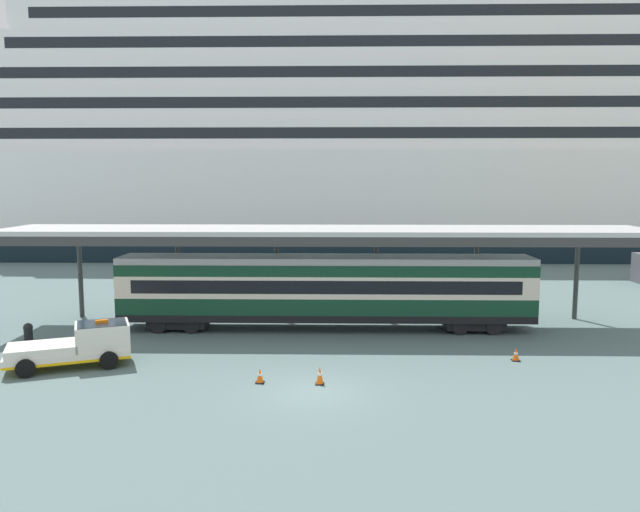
% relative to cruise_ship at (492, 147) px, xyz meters
% --- Properties ---
extents(ground_plane, '(400.00, 400.00, 0.00)m').
position_rel_cruise_ship_xyz_m(ground_plane, '(-19.73, -51.50, -12.23)').
color(ground_plane, slate).
extents(cruise_ship, '(135.18, 26.97, 36.82)m').
position_rel_cruise_ship_xyz_m(cruise_ship, '(0.00, 0.00, 0.00)').
color(cruise_ship, black).
rests_on(cruise_ship, ground).
extents(platform_canopy, '(35.81, 5.60, 5.63)m').
position_rel_cruise_ship_xyz_m(platform_canopy, '(-19.38, -40.71, -6.87)').
color(platform_canopy, '#BBBBBB').
rests_on(platform_canopy, ground).
extents(train_carriage, '(22.67, 2.81, 4.11)m').
position_rel_cruise_ship_xyz_m(train_carriage, '(-19.38, -41.15, -9.92)').
color(train_carriage, black).
rests_on(train_carriage, ground).
extents(service_truck, '(5.58, 3.83, 2.02)m').
position_rel_cruise_ship_xyz_m(service_truck, '(-30.25, -48.25, -11.24)').
color(service_truck, silver).
rests_on(service_truck, ground).
extents(traffic_cone_near, '(0.36, 0.36, 0.61)m').
position_rel_cruise_ship_xyz_m(traffic_cone_near, '(-21.96, -50.46, -11.93)').
color(traffic_cone_near, black).
rests_on(traffic_cone_near, ground).
extents(traffic_cone_mid, '(0.36, 0.36, 0.60)m').
position_rel_cruise_ship_xyz_m(traffic_cone_mid, '(-10.54, -47.07, -11.93)').
color(traffic_cone_mid, black).
rests_on(traffic_cone_mid, ground).
extents(traffic_cone_far, '(0.36, 0.36, 0.76)m').
position_rel_cruise_ship_xyz_m(traffic_cone_far, '(-19.50, -50.57, -11.85)').
color(traffic_cone_far, black).
rests_on(traffic_cone_far, ground).
extents(quay_bollard, '(0.48, 0.48, 0.96)m').
position_rel_cruise_ship_xyz_m(quay_bollard, '(-34.71, -44.10, -11.71)').
color(quay_bollard, black).
rests_on(quay_bollard, ground).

